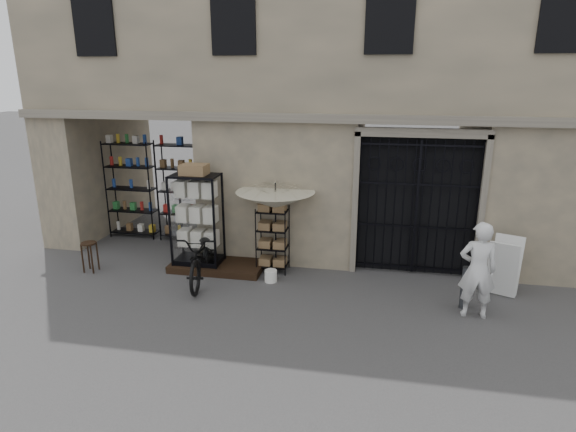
% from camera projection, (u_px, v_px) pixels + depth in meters
% --- Properties ---
extents(ground, '(80.00, 80.00, 0.00)m').
position_uv_depth(ground, '(317.00, 312.00, 8.61)').
color(ground, black).
rests_on(ground, ground).
extents(main_building, '(14.00, 4.00, 9.00)m').
position_uv_depth(main_building, '(343.00, 56.00, 11.08)').
color(main_building, '#9D8B6D').
rests_on(main_building, ground).
extents(shop_recess, '(3.00, 1.70, 3.00)m').
position_uv_depth(shop_recess, '(149.00, 186.00, 11.63)').
color(shop_recess, black).
rests_on(shop_recess, ground).
extents(shop_shelving, '(2.70, 0.50, 2.50)m').
position_uv_depth(shop_shelving, '(157.00, 191.00, 12.18)').
color(shop_shelving, black).
rests_on(shop_shelving, ground).
extents(iron_gate, '(2.50, 0.21, 3.00)m').
position_uv_depth(iron_gate, '(416.00, 204.00, 10.00)').
color(iron_gate, black).
rests_on(iron_gate, ground).
extents(step_platform, '(2.00, 0.90, 0.15)m').
position_uv_depth(step_platform, '(217.00, 266.00, 10.48)').
color(step_platform, black).
rests_on(step_platform, ground).
extents(display_cabinet, '(1.06, 0.75, 2.11)m').
position_uv_depth(display_cabinet, '(197.00, 224.00, 10.24)').
color(display_cabinet, black).
rests_on(display_cabinet, step_platform).
extents(wire_rack, '(0.65, 0.48, 1.43)m').
position_uv_depth(wire_rack, '(273.00, 240.00, 10.24)').
color(wire_rack, black).
rests_on(wire_rack, ground).
extents(market_umbrella, '(1.81, 1.83, 2.34)m').
position_uv_depth(market_umbrella, '(275.00, 196.00, 9.94)').
color(market_umbrella, black).
rests_on(market_umbrella, ground).
extents(white_bucket, '(0.31, 0.31, 0.24)m').
position_uv_depth(white_bucket, '(271.00, 276.00, 9.86)').
color(white_bucket, white).
rests_on(white_bucket, ground).
extents(bicycle, '(0.87, 1.18, 2.07)m').
position_uv_depth(bicycle, '(204.00, 280.00, 9.94)').
color(bicycle, black).
rests_on(bicycle, ground).
extents(wooden_stool, '(0.40, 0.40, 0.65)m').
position_uv_depth(wooden_stool, '(90.00, 256.00, 10.31)').
color(wooden_stool, black).
rests_on(wooden_stool, ground).
extents(steel_bollard, '(0.15, 0.15, 0.80)m').
position_uv_depth(steel_bollard, '(465.00, 288.00, 8.67)').
color(steel_bollard, '#45484E').
rests_on(steel_bollard, ground).
extents(shopkeeper, '(0.65, 1.74, 0.42)m').
position_uv_depth(shopkeeper, '(472.00, 315.00, 8.50)').
color(shopkeeper, silver).
rests_on(shopkeeper, ground).
extents(easel_sign, '(0.73, 0.77, 1.12)m').
position_uv_depth(easel_sign, '(504.00, 267.00, 9.14)').
color(easel_sign, silver).
rests_on(easel_sign, ground).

